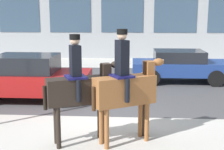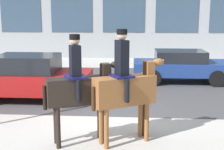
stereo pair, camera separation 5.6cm
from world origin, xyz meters
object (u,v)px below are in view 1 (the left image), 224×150
(mounted_horse_companion, at_px, (126,87))
(pedestrian_bystander, at_px, (143,98))
(mounted_horse_lead, at_px, (80,88))
(street_car_near_lane, at_px, (29,77))
(street_car_far_lane, at_px, (180,65))

(mounted_horse_companion, distance_m, pedestrian_bystander, 0.78)
(mounted_horse_lead, bearing_deg, pedestrian_bystander, -1.35)
(mounted_horse_companion, height_order, street_car_near_lane, mounted_horse_companion)
(mounted_horse_lead, height_order, street_car_near_lane, mounted_horse_lead)
(pedestrian_bystander, height_order, street_car_near_lane, pedestrian_bystander)
(mounted_horse_companion, bearing_deg, pedestrian_bystander, 20.99)
(pedestrian_bystander, bearing_deg, street_car_far_lane, -128.90)
(street_car_near_lane, relative_size, street_car_far_lane, 0.98)
(mounted_horse_lead, relative_size, street_car_near_lane, 0.61)
(mounted_horse_companion, height_order, street_car_far_lane, mounted_horse_companion)
(street_car_near_lane, bearing_deg, mounted_horse_companion, -45.52)
(mounted_horse_lead, distance_m, pedestrian_bystander, 1.65)
(mounted_horse_companion, distance_m, street_car_near_lane, 5.05)
(street_car_near_lane, height_order, street_car_far_lane, street_car_near_lane)
(mounted_horse_companion, bearing_deg, street_car_near_lane, 105.16)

